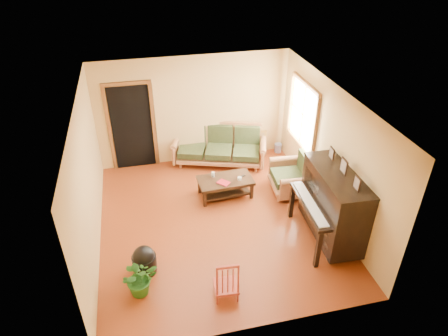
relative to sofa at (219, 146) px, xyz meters
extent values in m
plane|color=#60220C|center=(-0.53, -2.15, -0.47)|extent=(5.00, 5.00, 0.00)
cube|color=black|center=(-1.98, 0.33, 0.56)|extent=(1.08, 0.16, 2.05)
cube|color=white|center=(1.68, -0.85, 1.03)|extent=(0.12, 1.36, 1.46)
cube|color=#995D38|center=(0.00, 0.00, 0.00)|extent=(2.36, 1.56, 0.93)
cube|color=black|center=(-0.17, -1.35, -0.26)|extent=(1.18, 0.68, 0.42)
cube|color=#995D38|center=(1.23, -1.51, 0.00)|extent=(0.96, 1.00, 0.94)
cube|color=black|center=(1.44, -3.06, 0.24)|extent=(1.01, 1.64, 1.42)
cylinder|color=black|center=(-1.99, -3.17, -0.27)|extent=(0.50, 0.50, 0.39)
cube|color=maroon|center=(-0.77, -3.97, -0.06)|extent=(0.41, 0.44, 0.81)
cube|color=gold|center=(1.02, 0.26, -0.14)|extent=(0.50, 0.26, 0.66)
cylinder|color=#33449B|center=(1.58, 0.19, -0.35)|extent=(0.20, 0.20, 0.23)
imported|color=#235D1A|center=(-2.09, -3.60, -0.15)|extent=(0.67, 0.61, 0.63)
imported|color=maroon|center=(-0.30, -1.55, -0.04)|extent=(0.30, 0.31, 0.02)
cylinder|color=silver|center=(-0.40, -1.19, 0.01)|extent=(0.08, 0.08, 0.11)
cylinder|color=white|center=(0.13, -1.43, -0.02)|extent=(0.11, 0.11, 0.06)
cube|color=black|center=(0.21, -1.33, -0.04)|extent=(0.16, 0.10, 0.02)
camera|label=1|loc=(-1.78, -8.17, 4.68)|focal=32.00mm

